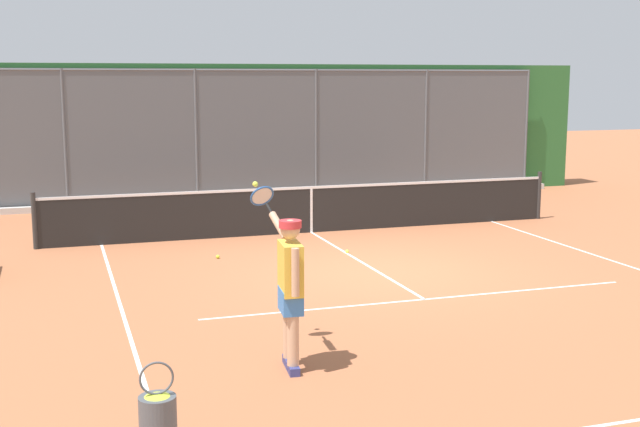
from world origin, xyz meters
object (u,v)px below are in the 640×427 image
(tennis_ball_mid_court, at_px, (347,251))
(tennis_ball_by_sideline, at_px, (218,257))
(ball_basket, at_px, (158,421))
(tennis_player, at_px, (290,282))

(tennis_ball_mid_court, height_order, tennis_ball_by_sideline, same)
(tennis_ball_mid_court, xyz_separation_m, ball_basket, (4.27, 7.12, 0.27))
(tennis_player, distance_m, tennis_ball_mid_court, 6.12)
(tennis_player, height_order, tennis_ball_by_sideline, tennis_player)
(tennis_ball_by_sideline, relative_size, ball_basket, 0.08)
(tennis_player, xyz_separation_m, tennis_ball_by_sideline, (-0.31, -5.74, -0.94))
(tennis_player, height_order, ball_basket, tennis_player)
(tennis_ball_by_sideline, bearing_deg, ball_basket, 75.28)
(tennis_player, distance_m, tennis_ball_by_sideline, 5.83)
(tennis_ball_mid_court, distance_m, ball_basket, 8.30)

